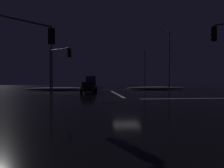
{
  "coord_description": "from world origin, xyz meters",
  "views": [
    {
      "loc": [
        -3.43,
        -20.41,
        1.84
      ],
      "look_at": [
        -0.21,
        11.96,
        1.23
      ],
      "focal_mm": 34.47,
      "sensor_mm": 36.0,
      "label": 1
    }
  ],
  "objects_px": {
    "streetlamp_right_near": "(169,57)",
    "box_truck": "(91,80)",
    "sedan_blue": "(91,86)",
    "sedan_orange": "(91,84)",
    "traffic_signal_nw": "(58,62)",
    "streetlamp_right_far": "(145,65)",
    "traffic_signal_sw": "(20,45)",
    "sedan_white": "(92,85)",
    "sedan_black": "(88,87)",
    "streetlamp_left_near": "(52,56)"
  },
  "relations": [
    {
      "from": "box_truck",
      "to": "traffic_signal_sw",
      "type": "relative_size",
      "value": 1.47
    },
    {
      "from": "sedan_white",
      "to": "traffic_signal_sw",
      "type": "bearing_deg",
      "value": -97.84
    },
    {
      "from": "sedan_white",
      "to": "box_truck",
      "type": "height_order",
      "value": "box_truck"
    },
    {
      "from": "traffic_signal_nw",
      "to": "streetlamp_right_near",
      "type": "distance_m",
      "value": 18.24
    },
    {
      "from": "streetlamp_right_near",
      "to": "box_truck",
      "type": "bearing_deg",
      "value": 119.83
    },
    {
      "from": "traffic_signal_nw",
      "to": "streetlamp_right_far",
      "type": "bearing_deg",
      "value": 52.8
    },
    {
      "from": "sedan_orange",
      "to": "streetlamp_right_far",
      "type": "relative_size",
      "value": 0.47
    },
    {
      "from": "sedan_blue",
      "to": "box_truck",
      "type": "xyz_separation_m",
      "value": [
        -0.03,
        19.86,
        0.91
      ]
    },
    {
      "from": "sedan_orange",
      "to": "box_truck",
      "type": "xyz_separation_m",
      "value": [
        -0.03,
        6.69,
        0.91
      ]
    },
    {
      "from": "sedan_white",
      "to": "streetlamp_right_far",
      "type": "distance_m",
      "value": 15.05
    },
    {
      "from": "streetlamp_right_near",
      "to": "sedan_orange",
      "type": "bearing_deg",
      "value": 129.18
    },
    {
      "from": "sedan_blue",
      "to": "streetlamp_right_far",
      "type": "bearing_deg",
      "value": 46.14
    },
    {
      "from": "sedan_black",
      "to": "streetlamp_left_near",
      "type": "relative_size",
      "value": 0.45
    },
    {
      "from": "box_truck",
      "to": "sedan_blue",
      "type": "bearing_deg",
      "value": -89.9
    },
    {
      "from": "sedan_blue",
      "to": "sedan_white",
      "type": "bearing_deg",
      "value": 88.87
    },
    {
      "from": "traffic_signal_sw",
      "to": "streetlamp_right_near",
      "type": "relative_size",
      "value": 0.57
    },
    {
      "from": "sedan_orange",
      "to": "streetlamp_left_near",
      "type": "bearing_deg",
      "value": -110.99
    },
    {
      "from": "sedan_blue",
      "to": "streetlamp_right_near",
      "type": "height_order",
      "value": "streetlamp_right_near"
    },
    {
      "from": "box_truck",
      "to": "streetlamp_right_near",
      "type": "xyz_separation_m",
      "value": [
        12.89,
        -22.48,
        3.92
      ]
    },
    {
      "from": "sedan_blue",
      "to": "traffic_signal_sw",
      "type": "relative_size",
      "value": 0.77
    },
    {
      "from": "sedan_white",
      "to": "box_truck",
      "type": "distance_m",
      "value": 13.17
    },
    {
      "from": "sedan_blue",
      "to": "box_truck",
      "type": "relative_size",
      "value": 0.52
    },
    {
      "from": "box_truck",
      "to": "sedan_orange",
      "type": "bearing_deg",
      "value": -89.77
    },
    {
      "from": "sedan_white",
      "to": "streetlamp_right_far",
      "type": "bearing_deg",
      "value": 27.63
    },
    {
      "from": "box_truck",
      "to": "streetlamp_right_near",
      "type": "distance_m",
      "value": 26.21
    },
    {
      "from": "box_truck",
      "to": "streetlamp_left_near",
      "type": "height_order",
      "value": "streetlamp_left_near"
    },
    {
      "from": "sedan_blue",
      "to": "streetlamp_right_far",
      "type": "distance_m",
      "value": 19.1
    },
    {
      "from": "sedan_black",
      "to": "sedan_orange",
      "type": "height_order",
      "value": "same"
    },
    {
      "from": "sedan_blue",
      "to": "sedan_orange",
      "type": "distance_m",
      "value": 13.16
    },
    {
      "from": "sedan_black",
      "to": "sedan_orange",
      "type": "xyz_separation_m",
      "value": [
        0.43,
        19.61,
        0.0
      ]
    },
    {
      "from": "sedan_black",
      "to": "sedan_blue",
      "type": "bearing_deg",
      "value": 86.15
    },
    {
      "from": "sedan_white",
      "to": "streetlamp_left_near",
      "type": "distance_m",
      "value": 12.18
    },
    {
      "from": "sedan_blue",
      "to": "traffic_signal_nw",
      "type": "xyz_separation_m",
      "value": [
        -4.15,
        -9.03,
        3.36
      ]
    },
    {
      "from": "sedan_orange",
      "to": "traffic_signal_sw",
      "type": "distance_m",
      "value": 37.6
    },
    {
      "from": "sedan_black",
      "to": "box_truck",
      "type": "height_order",
      "value": "box_truck"
    },
    {
      "from": "traffic_signal_nw",
      "to": "streetlamp_right_near",
      "type": "height_order",
      "value": "streetlamp_right_near"
    },
    {
      "from": "traffic_signal_nw",
      "to": "streetlamp_right_far",
      "type": "xyz_separation_m",
      "value": [
        17.01,
        22.41,
        1.15
      ]
    },
    {
      "from": "sedan_white",
      "to": "traffic_signal_nw",
      "type": "height_order",
      "value": "traffic_signal_nw"
    },
    {
      "from": "traffic_signal_sw",
      "to": "traffic_signal_nw",
      "type": "distance_m",
      "value": 15.06
    },
    {
      "from": "streetlamp_right_far",
      "to": "box_truck",
      "type": "bearing_deg",
      "value": 153.32
    },
    {
      "from": "traffic_signal_nw",
      "to": "streetlamp_right_far",
      "type": "relative_size",
      "value": 0.65
    },
    {
      "from": "box_truck",
      "to": "traffic_signal_nw",
      "type": "height_order",
      "value": "traffic_signal_nw"
    },
    {
      "from": "sedan_orange",
      "to": "traffic_signal_nw",
      "type": "height_order",
      "value": "traffic_signal_nw"
    },
    {
      "from": "sedan_blue",
      "to": "box_truck",
      "type": "height_order",
      "value": "box_truck"
    },
    {
      "from": "sedan_orange",
      "to": "sedan_white",
      "type": "bearing_deg",
      "value": -88.76
    },
    {
      "from": "sedan_white",
      "to": "streetlamp_right_near",
      "type": "distance_m",
      "value": 16.51
    },
    {
      "from": "streetlamp_right_far",
      "to": "traffic_signal_sw",
      "type": "bearing_deg",
      "value": -114.36
    },
    {
      "from": "traffic_signal_nw",
      "to": "sedan_white",
      "type": "bearing_deg",
      "value": 74.77
    },
    {
      "from": "traffic_signal_nw",
      "to": "streetlamp_right_far",
      "type": "height_order",
      "value": "streetlamp_right_far"
    },
    {
      "from": "box_truck",
      "to": "sedan_black",
      "type": "bearing_deg",
      "value": -90.87
    }
  ]
}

